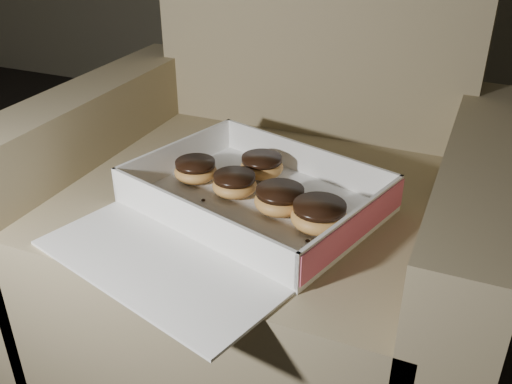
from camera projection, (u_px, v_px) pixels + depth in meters
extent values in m
cube|color=#8B7E59|center=(259.00, 270.00, 1.13)|extent=(0.68, 0.68, 0.39)
cube|color=#8B7E59|center=(319.00, 12.00, 1.17)|extent=(0.68, 0.13, 0.49)
cube|color=#8B7E59|center=(103.00, 205.00, 1.23)|extent=(0.11, 0.68, 0.53)
cube|color=#8B7E59|center=(456.00, 290.00, 0.97)|extent=(0.11, 0.68, 0.53)
cube|color=white|center=(256.00, 204.00, 0.96)|extent=(0.45, 0.39, 0.01)
cube|color=white|center=(306.00, 159.00, 1.04)|extent=(0.37, 0.12, 0.06)
cube|color=white|center=(195.00, 222.00, 0.85)|extent=(0.37, 0.12, 0.06)
cube|color=white|center=(177.00, 156.00, 1.05)|extent=(0.09, 0.28, 0.06)
cube|color=white|center=(354.00, 227.00, 0.84)|extent=(0.09, 0.28, 0.06)
cube|color=#E55C79|center=(357.00, 228.00, 0.83)|extent=(0.08, 0.27, 0.05)
cube|color=white|center=(155.00, 266.00, 0.81)|extent=(0.41, 0.26, 0.01)
ellipsoid|color=#EAB752|center=(280.00, 201.00, 0.92)|extent=(0.08, 0.08, 0.04)
cylinder|color=black|center=(280.00, 191.00, 0.91)|extent=(0.08, 0.08, 0.01)
ellipsoid|color=#EAB752|center=(234.00, 185.00, 0.97)|extent=(0.08, 0.08, 0.04)
cylinder|color=black|center=(234.00, 177.00, 0.96)|extent=(0.07, 0.07, 0.01)
ellipsoid|color=#EAB752|center=(319.00, 217.00, 0.88)|extent=(0.09, 0.09, 0.04)
cylinder|color=black|center=(320.00, 207.00, 0.87)|extent=(0.08, 0.08, 0.01)
ellipsoid|color=#EAB752|center=(196.00, 172.00, 1.02)|extent=(0.08, 0.08, 0.04)
cylinder|color=black|center=(195.00, 163.00, 1.01)|extent=(0.07, 0.07, 0.01)
ellipsoid|color=#EAB752|center=(262.00, 167.00, 1.03)|extent=(0.08, 0.08, 0.04)
cylinder|color=black|center=(262.00, 159.00, 1.02)|extent=(0.07, 0.07, 0.01)
ellipsoid|color=black|center=(203.00, 200.00, 0.96)|extent=(0.01, 0.01, 0.00)
ellipsoid|color=black|center=(308.00, 241.00, 0.85)|extent=(0.01, 0.01, 0.00)
ellipsoid|color=black|center=(189.00, 181.00, 1.02)|extent=(0.01, 0.01, 0.00)
ellipsoid|color=black|center=(325.00, 239.00, 0.86)|extent=(0.01, 0.01, 0.00)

